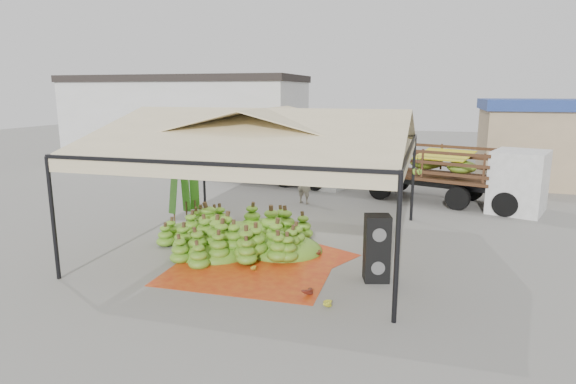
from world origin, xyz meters
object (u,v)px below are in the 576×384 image
(banana_heap, at_px, (240,225))
(vendor, at_px, (304,182))
(truck_right, at_px, (460,169))
(truck_left, at_px, (290,155))
(speaker_stack, at_px, (377,248))

(banana_heap, xyz_separation_m, vendor, (0.49, 5.71, 0.29))
(truck_right, bearing_deg, banana_heap, -112.47)
(banana_heap, relative_size, truck_left, 0.80)
(vendor, distance_m, truck_left, 4.50)
(banana_heap, relative_size, speaker_stack, 3.41)
(speaker_stack, bearing_deg, truck_left, 99.91)
(vendor, relative_size, truck_right, 0.25)
(banana_heap, distance_m, vendor, 5.74)
(speaker_stack, height_order, truck_right, truck_right)
(speaker_stack, relative_size, vendor, 0.91)
(vendor, height_order, truck_left, truck_left)
(truck_left, bearing_deg, speaker_stack, -50.98)
(truck_left, distance_m, truck_right, 8.16)
(banana_heap, xyz_separation_m, truck_right, (6.48, 7.38, 0.83))
(banana_heap, bearing_deg, vendor, 85.10)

